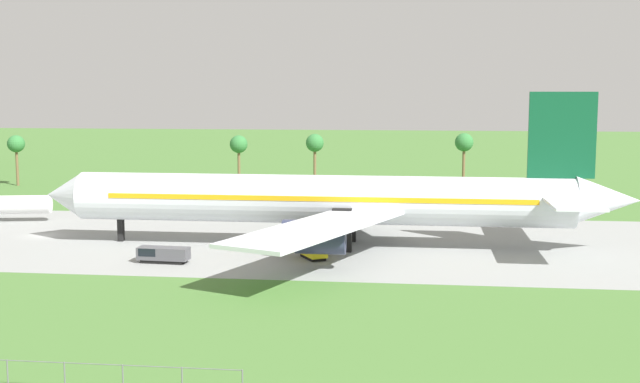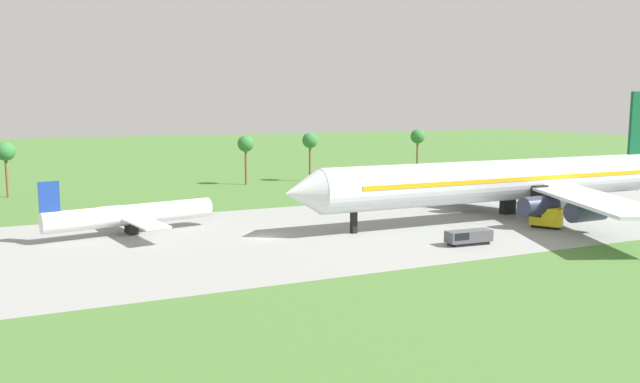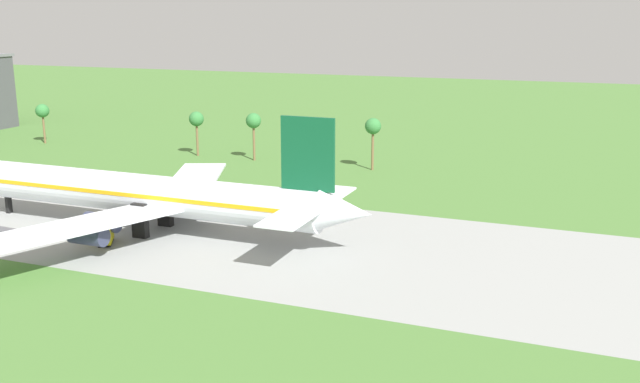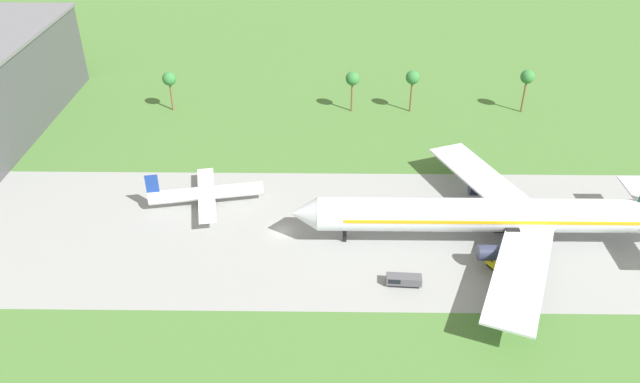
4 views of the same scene
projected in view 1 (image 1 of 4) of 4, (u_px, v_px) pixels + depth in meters
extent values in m
plane|color=#477233|center=(45.00, 235.00, 110.65)|extent=(600.00, 600.00, 0.00)
cube|color=gray|center=(45.00, 235.00, 110.65)|extent=(320.00, 44.00, 0.02)
cylinder|color=silver|center=(320.00, 199.00, 102.57)|extent=(63.46, 6.22, 6.22)
cone|color=silver|center=(65.00, 195.00, 106.66)|extent=(4.98, 6.10, 6.10)
cone|color=silver|center=(608.00, 200.00, 98.25)|extent=(7.78, 5.91, 5.91)
cube|color=#EFA314|center=(320.00, 196.00, 102.51)|extent=(53.94, 6.35, 0.62)
cube|color=#0F4C2D|center=(562.00, 135.00, 97.95)|extent=(8.09, 0.50, 10.58)
cube|color=silver|center=(562.00, 196.00, 98.85)|extent=(5.60, 24.90, 0.30)
cube|color=silver|center=(319.00, 227.00, 88.08)|extent=(18.47, 30.18, 0.44)
cube|color=silver|center=(343.00, 193.00, 116.93)|extent=(18.47, 30.18, 0.44)
cylinder|color=#2D334C|center=(306.00, 231.00, 95.67)|extent=(5.60, 2.80, 2.80)
cylinder|color=#2D334C|center=(321.00, 242.00, 89.24)|extent=(5.60, 2.80, 2.80)
cylinder|color=#2D334C|center=(321.00, 213.00, 110.38)|extent=(5.60, 2.80, 2.80)
cylinder|color=#2D334C|center=(343.00, 206.00, 116.21)|extent=(5.60, 2.80, 2.80)
cube|color=black|center=(121.00, 221.00, 106.18)|extent=(0.70, 0.90, 5.44)
cube|color=black|center=(342.00, 230.00, 99.24)|extent=(2.40, 1.20, 5.44)
cube|color=black|center=(347.00, 221.00, 105.98)|extent=(2.40, 1.20, 5.44)
cube|color=black|center=(313.00, 257.00, 95.34)|extent=(3.42, 4.06, 0.40)
cube|color=yellow|center=(313.00, 245.00, 95.15)|extent=(3.92, 4.72, 2.54)
cube|color=black|center=(309.00, 240.00, 96.18)|extent=(2.52, 2.34, 0.90)
cube|color=black|center=(164.00, 261.00, 93.12)|extent=(5.19, 2.12, 0.40)
cube|color=#4C4C51|center=(164.00, 253.00, 93.01)|extent=(6.10, 2.37, 1.43)
cube|color=black|center=(150.00, 251.00, 93.28)|extent=(2.22, 2.17, 0.90)
cylinder|color=slate|center=(8.00, 375.00, 53.48)|extent=(0.10, 0.10, 2.10)
cylinder|color=slate|center=(65.00, 377.00, 53.00)|extent=(0.10, 0.10, 2.10)
cylinder|color=slate|center=(123.00, 380.00, 52.52)|extent=(0.10, 0.10, 2.10)
cylinder|color=slate|center=(182.00, 383.00, 52.05)|extent=(0.10, 0.10, 2.10)
cylinder|color=brown|center=(315.00, 168.00, 160.54)|extent=(0.56, 0.56, 8.91)
sphere|color=#337538|center=(315.00, 143.00, 159.90)|extent=(3.60, 3.60, 3.60)
cylinder|color=brown|center=(239.00, 168.00, 162.42)|extent=(0.56, 0.56, 8.51)
sphere|color=#337538|center=(239.00, 144.00, 161.81)|extent=(3.60, 3.60, 3.60)
cylinder|color=brown|center=(17.00, 166.00, 168.12)|extent=(0.56, 0.56, 8.22)
sphere|color=#337538|center=(16.00, 144.00, 167.53)|extent=(3.60, 3.60, 3.60)
cylinder|color=brown|center=(464.00, 169.00, 157.00)|extent=(0.56, 0.56, 9.24)
sphere|color=#337538|center=(464.00, 142.00, 156.34)|extent=(3.60, 3.60, 3.60)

